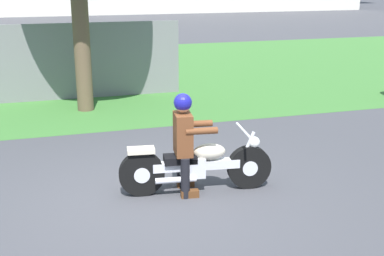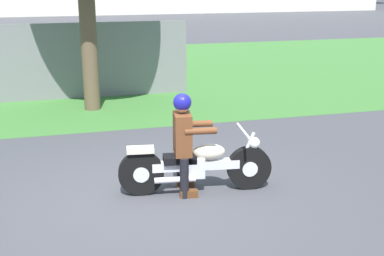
# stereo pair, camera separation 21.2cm
# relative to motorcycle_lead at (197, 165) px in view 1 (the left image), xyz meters

# --- Properties ---
(ground) EXTENTS (120.00, 120.00, 0.00)m
(ground) POSITION_rel_motorcycle_lead_xyz_m (-0.64, -0.17, -0.38)
(ground) COLOR #424247
(grass_verge) EXTENTS (60.00, 12.00, 0.01)m
(grass_verge) POSITION_rel_motorcycle_lead_xyz_m (-0.64, 9.14, -0.38)
(grass_verge) COLOR #3D7533
(grass_verge) RESTS_ON ground
(motorcycle_lead) EXTENTS (2.09, 0.66, 0.86)m
(motorcycle_lead) POSITION_rel_motorcycle_lead_xyz_m (0.00, 0.00, 0.00)
(motorcycle_lead) COLOR black
(motorcycle_lead) RESTS_ON ground
(rider_lead) EXTENTS (0.59, 0.51, 1.38)m
(rider_lead) POSITION_rel_motorcycle_lead_xyz_m (-0.17, 0.02, 0.43)
(rider_lead) COLOR black
(rider_lead) RESTS_ON ground
(fence_segment) EXTENTS (7.00, 0.06, 1.80)m
(fence_segment) POSITION_rel_motorcycle_lead_xyz_m (-2.09, 6.09, 0.52)
(fence_segment) COLOR slate
(fence_segment) RESTS_ON ground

